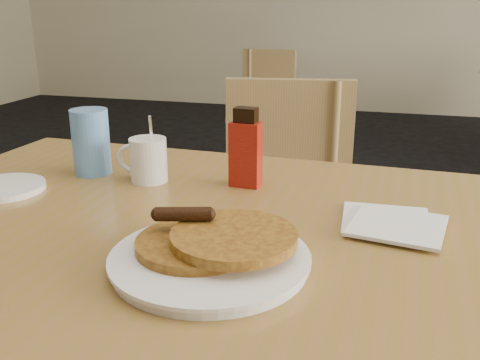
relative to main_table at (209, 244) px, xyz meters
name	(u,v)px	position (x,y,z in m)	size (l,w,h in m)	color
main_table	(209,244)	(0.00, 0.00, 0.00)	(1.37, 0.96, 0.75)	olive
chair_main_far	(282,199)	(-0.02, 0.74, -0.18)	(0.46, 0.46, 0.89)	#A27B4C
chair_wall_extra	(266,101)	(-0.51, 2.65, -0.23)	(0.41, 0.42, 0.82)	#A27B4C
pancake_plate	(211,252)	(0.05, -0.14, 0.06)	(0.29, 0.29, 0.07)	white
coffee_mug	(147,159)	(-0.20, 0.18, 0.09)	(0.11, 0.08, 0.14)	white
syrup_bottle	(246,150)	(0.01, 0.21, 0.11)	(0.06, 0.04, 0.16)	maroon
napkin_stack	(392,223)	(0.30, 0.07, 0.05)	(0.18, 0.19, 0.01)	white
blue_tumbler	(91,142)	(-0.34, 0.20, 0.11)	(0.08, 0.08, 0.14)	#5F99E0
side_saucer	(4,188)	(-0.45, 0.05, 0.05)	(0.16, 0.16, 0.01)	white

